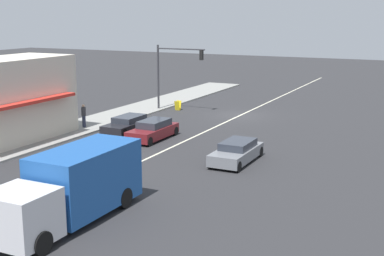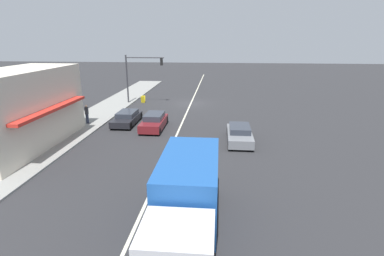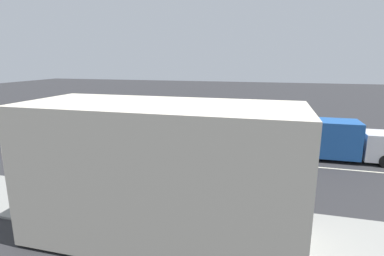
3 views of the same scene
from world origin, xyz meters
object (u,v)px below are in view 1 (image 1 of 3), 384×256
Objects in this scene: delivery_truck at (73,186)px; sedan_maroon at (153,130)px; warning_aframe_sign at (178,105)px; suv_grey at (237,152)px; traffic_signal_main at (172,66)px; sedan_dark at (128,124)px; pedestrian at (84,115)px.

sedan_maroon is (4.40, -14.05, -0.84)m from delivery_truck.
delivery_truck is 14.74m from sedan_maroon.
warning_aframe_sign is 17.27m from suv_grey.
traffic_signal_main is 1.27× the size of sedan_dark.
sedan_maroon reaches higher than warning_aframe_sign.
delivery_truck reaches higher than suv_grey.
pedestrian is 0.39× the size of suv_grey.
suv_grey is 1.00× the size of sedan_maroon.
delivery_truck is at bearing 115.22° from sedan_dark.
traffic_signal_main is 11.38m from sedan_maroon.
suv_grey reaches higher than sedan_dark.
sedan_dark is 1.01× the size of sedan_maroon.
traffic_signal_main is at bearing 58.47° from warning_aframe_sign.
sedan_maroon is (-2.80, 1.24, 0.06)m from sedan_dark.
traffic_signal_main is 6.69× the size of warning_aframe_sign.
traffic_signal_main is at bearing -71.03° from delivery_truck.
warning_aframe_sign is 0.11× the size of delivery_truck.
pedestrian is 13.98m from suv_grey.
delivery_truck reaches higher than pedestrian.
suv_grey is 7.73m from sedan_maroon.
pedestrian reaches higher than suv_grey.
pedestrian is 6.38m from sedan_maroon.
pedestrian reaches higher than sedan_dark.
warning_aframe_sign is 0.19× the size of sedan_dark.
pedestrian is at bearing -53.96° from delivery_truck.
sedan_dark is at bearing -22.06° from suv_grey.
warning_aframe_sign is 11.23m from sedan_maroon.
suv_grey is at bearing 130.59° from traffic_signal_main.
sedan_dark is at bearing 95.19° from warning_aframe_sign.
delivery_truck is (-8.05, 24.66, 1.04)m from warning_aframe_sign.
warning_aframe_sign is 9.41m from sedan_dark.
traffic_signal_main is 0.75× the size of delivery_truck.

